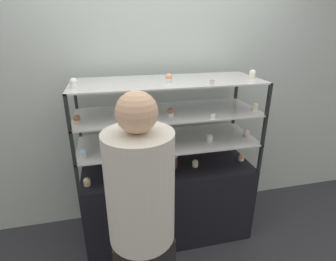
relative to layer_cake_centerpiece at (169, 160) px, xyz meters
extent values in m
plane|color=#2D2D33|center=(-0.01, 0.00, -0.80)|extent=(20.00, 20.00, 0.00)
cube|color=#A8B2AD|center=(-0.01, 0.42, 0.50)|extent=(8.00, 0.05, 2.60)
cube|color=black|center=(-0.01, 0.00, -0.43)|extent=(1.50, 0.56, 0.73)
cube|color=black|center=(-0.75, 0.26, 0.06)|extent=(0.02, 0.02, 0.26)
cube|color=black|center=(0.73, 0.26, 0.06)|extent=(0.02, 0.02, 0.26)
cube|color=black|center=(-0.75, -0.27, 0.06)|extent=(0.02, 0.02, 0.26)
cube|color=black|center=(0.73, -0.27, 0.06)|extent=(0.02, 0.02, 0.26)
cube|color=silver|center=(-0.01, 0.00, 0.19)|extent=(1.50, 0.56, 0.01)
cube|color=black|center=(-0.75, 0.26, 0.32)|extent=(0.02, 0.02, 0.26)
cube|color=black|center=(0.73, 0.26, 0.32)|extent=(0.02, 0.02, 0.26)
cube|color=black|center=(-0.75, -0.27, 0.32)|extent=(0.02, 0.02, 0.26)
cube|color=black|center=(0.73, -0.27, 0.32)|extent=(0.02, 0.02, 0.26)
cube|color=silver|center=(-0.01, 0.00, 0.44)|extent=(1.50, 0.56, 0.01)
cube|color=black|center=(-0.75, 0.26, 0.58)|extent=(0.02, 0.02, 0.26)
cube|color=black|center=(0.73, 0.26, 0.58)|extent=(0.02, 0.02, 0.26)
cube|color=black|center=(-0.75, -0.27, 0.58)|extent=(0.02, 0.02, 0.26)
cube|color=black|center=(0.73, -0.27, 0.58)|extent=(0.02, 0.02, 0.26)
cube|color=silver|center=(-0.01, 0.00, 0.70)|extent=(1.50, 0.56, 0.01)
cylinder|color=brown|center=(0.00, 0.00, -0.01)|extent=(0.15, 0.15, 0.11)
cylinder|color=silver|center=(0.00, 0.00, 0.05)|extent=(0.16, 0.16, 0.02)
cube|color=#C66660|center=(-0.27, -0.05, 0.22)|extent=(0.21, 0.15, 0.05)
cube|color=#8C5B42|center=(-0.27, -0.05, 0.24)|extent=(0.21, 0.15, 0.01)
cylinder|color=#CCB28C|center=(-0.70, -0.15, -0.05)|extent=(0.05, 0.05, 0.02)
sphere|color=#F4EAB2|center=(-0.70, -0.15, -0.03)|extent=(0.05, 0.05, 0.05)
cylinder|color=white|center=(-0.24, -0.05, -0.05)|extent=(0.05, 0.05, 0.02)
sphere|color=white|center=(-0.24, -0.05, -0.03)|extent=(0.05, 0.05, 0.05)
cylinder|color=beige|center=(0.23, -0.06, -0.05)|extent=(0.05, 0.05, 0.02)
sphere|color=#F4EAB2|center=(0.23, -0.06, -0.03)|extent=(0.05, 0.05, 0.05)
cylinder|color=beige|center=(0.68, -0.05, -0.05)|extent=(0.05, 0.05, 0.02)
sphere|color=#E5996B|center=(0.68, -0.05, -0.03)|extent=(0.05, 0.05, 0.05)
cube|color=white|center=(-0.15, -0.26, -0.04)|extent=(0.04, 0.00, 0.04)
cylinder|color=beige|center=(-0.70, -0.15, 0.20)|extent=(0.05, 0.05, 0.02)
sphere|color=silver|center=(-0.70, -0.15, 0.23)|extent=(0.06, 0.06, 0.06)
cylinder|color=#CCB28C|center=(-0.01, -0.11, 0.20)|extent=(0.05, 0.05, 0.02)
sphere|color=#F4EAB2|center=(-0.01, -0.11, 0.23)|extent=(0.06, 0.06, 0.06)
cylinder|color=white|center=(0.33, -0.11, 0.20)|extent=(0.05, 0.05, 0.02)
sphere|color=white|center=(0.33, -0.11, 0.23)|extent=(0.06, 0.06, 0.06)
cylinder|color=#CCB28C|center=(0.69, -0.08, 0.20)|extent=(0.05, 0.05, 0.02)
sphere|color=silver|center=(0.69, -0.08, 0.23)|extent=(0.06, 0.06, 0.06)
cube|color=white|center=(-0.06, -0.26, 0.21)|extent=(0.04, 0.00, 0.04)
cylinder|color=#CCB28C|center=(-0.71, -0.13, 0.46)|extent=(0.05, 0.05, 0.03)
sphere|color=#8C5B42|center=(-0.71, -0.13, 0.49)|extent=(0.05, 0.05, 0.05)
cylinder|color=white|center=(-0.02, -0.13, 0.46)|extent=(0.05, 0.05, 0.03)
sphere|color=#8C5B42|center=(-0.02, -0.13, 0.49)|extent=(0.05, 0.05, 0.05)
cylinder|color=white|center=(0.69, -0.15, 0.46)|extent=(0.05, 0.05, 0.03)
sphere|color=#F4EAB2|center=(0.69, -0.15, 0.49)|extent=(0.05, 0.05, 0.05)
cube|color=white|center=(0.28, -0.26, 0.47)|extent=(0.04, 0.00, 0.04)
cylinder|color=white|center=(-0.70, -0.11, 0.72)|extent=(0.05, 0.05, 0.03)
sphere|color=white|center=(-0.70, -0.11, 0.75)|extent=(0.05, 0.05, 0.05)
cylinder|color=white|center=(-0.02, -0.09, 0.72)|extent=(0.05, 0.05, 0.03)
sphere|color=#E5996B|center=(-0.02, -0.09, 0.75)|extent=(0.05, 0.05, 0.05)
cylinder|color=beige|center=(0.69, -0.06, 0.72)|extent=(0.05, 0.05, 0.03)
sphere|color=white|center=(0.69, -0.06, 0.75)|extent=(0.05, 0.05, 0.05)
cube|color=white|center=(0.25, -0.26, 0.73)|extent=(0.04, 0.00, 0.04)
cylinder|color=beige|center=(-0.35, -0.79, 0.28)|extent=(0.38, 0.38, 0.66)
sphere|color=tan|center=(-0.35, -0.79, 0.72)|extent=(0.21, 0.21, 0.21)
camera|label=1|loc=(-0.48, -2.01, 1.11)|focal=28.00mm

